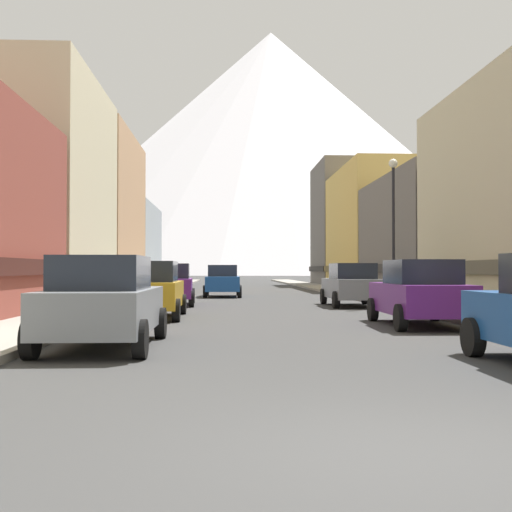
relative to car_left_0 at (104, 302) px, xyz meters
The scene contains 19 objects.
ground_plane 8.42m from the car_left_0, 63.00° to the right, with size 400.00×400.00×0.00m, color #373737.
sidewalk_left 27.66m from the car_left_0, 95.08° to the left, with size 2.50×100.00×0.15m, color gray.
sidewalk_right 29.33m from the car_left_0, 69.95° to the left, with size 2.50×100.00×0.15m, color gray.
storefront_left_2 20.07m from the car_left_0, 112.53° to the left, with size 7.95×10.92×10.48m.
storefront_left_3 31.46m from the car_left_0, 104.38° to the left, with size 8.39×12.41×10.40m.
storefront_left_4 43.60m from the car_left_0, 101.07° to the left, with size 9.61×12.44×7.03m.
storefront_right_2 28.53m from the car_left_0, 56.43° to the left, with size 9.14×13.03×6.86m.
storefront_right_3 40.63m from the car_left_0, 67.63° to the left, with size 8.50×13.90×9.43m.
storefront_right_4 52.22m from the car_left_0, 72.99° to the left, with size 8.11×9.87×11.86m.
car_left_0 is the anchor object (origin of this frame).
car_left_1 7.73m from the car_left_0, 89.99° to the left, with size 2.09×4.41×1.78m.
car_left_2 15.15m from the car_left_0, 90.01° to the left, with size 2.21×4.47×1.78m.
car_right_1 8.85m from the car_left_0, 30.85° to the left, with size 2.15×4.44×1.78m.
car_right_2 15.85m from the car_left_0, 61.35° to the left, with size 2.08×4.41×1.78m.
car_driving_0 23.72m from the car_left_0, 84.68° to the left, with size 2.06×4.40×1.78m.
potted_plant_0 14.63m from the car_left_0, 42.39° to the left, with size 0.50×0.50×0.86m.
pedestrian_1 18.73m from the car_left_0, 97.52° to the left, with size 0.36×0.36×1.62m.
streetlamp_right 16.25m from the car_left_0, 55.00° to the left, with size 0.36×0.36×5.86m.
mountain_backdrop 258.17m from the car_left_0, 85.21° to the left, with size 213.19×213.19×100.29m, color silver.
Camera 1 is at (-1.45, -5.15, 1.52)m, focal length 45.18 mm.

